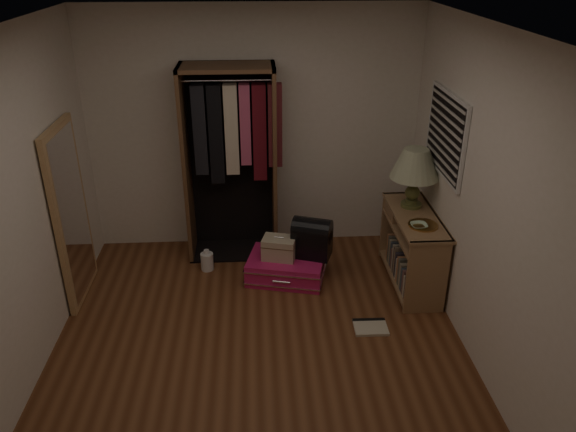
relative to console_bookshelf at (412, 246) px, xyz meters
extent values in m
plane|color=#5C311A|center=(-1.54, -1.03, -0.40)|extent=(4.00, 4.00, 0.00)
cube|color=silver|center=(-1.54, 0.97, 0.90)|extent=(3.50, 0.02, 2.60)
cube|color=silver|center=(-1.54, -3.03, 0.90)|extent=(3.50, 0.02, 2.60)
cube|color=silver|center=(0.21, -1.03, 0.90)|extent=(0.02, 4.00, 2.60)
cube|color=silver|center=(-3.29, -1.03, 0.90)|extent=(0.02, 4.00, 2.60)
cube|color=white|center=(-1.54, -1.03, 2.20)|extent=(3.50, 4.00, 0.01)
cube|color=white|center=(0.19, -0.03, 1.15)|extent=(0.03, 0.96, 0.76)
cube|color=black|center=(0.19, -0.03, 1.15)|extent=(0.03, 0.90, 0.70)
cube|color=beige|center=(0.17, -0.03, 0.84)|extent=(0.01, 0.88, 0.02)
cube|color=beige|center=(0.17, -0.03, 0.92)|extent=(0.01, 0.88, 0.02)
cube|color=beige|center=(0.17, -0.03, 1.00)|extent=(0.01, 0.88, 0.02)
cube|color=beige|center=(0.17, -0.03, 1.07)|extent=(0.01, 0.88, 0.02)
cube|color=beige|center=(0.17, -0.03, 1.15)|extent=(0.01, 0.88, 0.02)
cube|color=beige|center=(0.17, -0.03, 1.23)|extent=(0.01, 0.88, 0.02)
cube|color=beige|center=(0.17, -0.03, 1.31)|extent=(0.01, 0.88, 0.02)
cube|color=beige|center=(0.17, -0.03, 1.39)|extent=(0.01, 0.88, 0.02)
cube|color=beige|center=(0.17, -0.03, 1.46)|extent=(0.01, 0.88, 0.02)
cube|color=#906945|center=(0.00, -0.56, -0.02)|extent=(0.40, 0.03, 0.75)
cube|color=#906945|center=(0.00, 0.51, -0.02)|extent=(0.40, 0.03, 0.75)
cube|color=#906945|center=(0.00, -0.03, -0.34)|extent=(0.40, 1.04, 0.03)
cube|color=#906945|center=(0.00, -0.03, 0.17)|extent=(0.40, 1.04, 0.03)
cube|color=#906945|center=(0.00, -0.03, 0.34)|extent=(0.42, 1.12, 0.03)
cube|color=brown|center=(0.19, -0.03, -0.02)|extent=(0.02, 1.10, 0.75)
cube|color=#906945|center=(-0.01, 0.30, 0.25)|extent=(0.36, 0.38, 0.13)
cube|color=gray|center=(-0.06, -0.50, -0.21)|extent=(0.21, 0.04, 0.23)
cube|color=#4C3833|center=(-0.09, -0.45, -0.20)|extent=(0.16, 0.03, 0.25)
cube|color=#B7AD99|center=(-0.06, -0.41, -0.21)|extent=(0.21, 0.05, 0.22)
cube|color=brown|center=(-0.08, -0.36, -0.20)|extent=(0.17, 0.04, 0.25)
cube|color=#3F4C59|center=(-0.07, -0.30, -0.20)|extent=(0.19, 0.05, 0.24)
cube|color=gray|center=(-0.09, -0.24, -0.19)|extent=(0.15, 0.05, 0.26)
cube|color=#59594C|center=(-0.07, -0.19, -0.18)|extent=(0.19, 0.04, 0.28)
cube|color=#B2724C|center=(-0.06, -0.14, -0.19)|extent=(0.21, 0.04, 0.27)
cube|color=beige|center=(-0.09, -0.09, -0.21)|extent=(0.16, 0.03, 0.23)
cube|color=#332D38|center=(-0.06, -0.05, -0.19)|extent=(0.21, 0.05, 0.27)
cube|color=gray|center=(-0.08, -0.01, -0.17)|extent=(0.18, 0.03, 0.31)
cube|color=#4C3833|center=(-0.09, 0.03, -0.18)|extent=(0.16, 0.03, 0.29)
cube|color=#B7AD99|center=(-0.07, 0.07, -0.17)|extent=(0.19, 0.03, 0.30)
cube|color=brown|center=(-0.08, 0.12, -0.21)|extent=(0.18, 0.04, 0.22)
cube|color=#3F4C59|center=(-0.06, 0.16, -0.18)|extent=(0.21, 0.03, 0.28)
cube|color=gray|center=(-0.08, 0.21, -0.18)|extent=(0.17, 0.04, 0.28)
cube|color=#59594C|center=(-0.07, 0.26, -0.18)|extent=(0.19, 0.04, 0.29)
cube|color=#B2724C|center=(-0.09, 0.31, -0.18)|extent=(0.15, 0.03, 0.29)
cube|color=brown|center=(-2.24, 0.71, 0.63)|extent=(0.04, 0.50, 2.05)
cube|color=brown|center=(-1.33, 0.71, 0.63)|extent=(0.04, 0.50, 2.05)
cube|color=brown|center=(-1.79, 0.71, 1.63)|extent=(0.95, 0.50, 0.04)
cube|color=black|center=(-1.79, 0.95, 0.63)|extent=(0.95, 0.02, 2.05)
cube|color=black|center=(-1.79, 0.71, -0.39)|extent=(0.95, 0.50, 0.02)
cylinder|color=silver|center=(-1.79, 0.71, 1.50)|extent=(0.87, 0.02, 0.02)
cube|color=black|center=(-2.08, 0.69, 1.01)|extent=(0.13, 0.14, 0.91)
cube|color=black|center=(-1.92, 0.69, 0.96)|extent=(0.14, 0.12, 1.02)
cube|color=beige|center=(-1.76, 0.69, 1.01)|extent=(0.13, 0.13, 0.92)
cube|color=#BF4C72|center=(-1.62, 0.69, 1.06)|extent=(0.11, 0.13, 0.82)
cube|color=#590F19|center=(-1.48, 0.69, 0.98)|extent=(0.14, 0.15, 0.99)
cube|color=maroon|center=(-1.32, 0.69, 1.05)|extent=(0.14, 0.11, 0.85)
cube|color=tan|center=(-3.24, -0.03, 0.45)|extent=(0.05, 0.80, 1.70)
cube|color=white|center=(-3.21, -0.03, 0.45)|extent=(0.01, 0.68, 1.58)
cube|color=#C51859|center=(-1.24, 0.12, -0.28)|extent=(0.86, 0.70, 0.24)
cube|color=silver|center=(-1.24, 0.12, -0.34)|extent=(0.88, 0.72, 0.01)
cube|color=silver|center=(-1.24, 0.12, -0.22)|extent=(0.88, 0.72, 0.01)
cylinder|color=silver|center=(-1.31, -0.15, -0.28)|extent=(0.17, 0.06, 0.02)
cube|color=tan|center=(-1.31, 0.12, -0.05)|extent=(0.37, 0.30, 0.22)
cube|color=brown|center=(-1.31, 0.12, 0.00)|extent=(0.38, 0.31, 0.01)
cylinder|color=silver|center=(-1.31, 0.12, 0.07)|extent=(0.09, 0.04, 0.01)
cube|color=black|center=(-0.98, 0.15, -0.02)|extent=(0.44, 0.36, 0.29)
cylinder|color=black|center=(-0.98, 0.15, 0.13)|extent=(0.44, 0.36, 0.25)
cylinder|color=#51572A|center=(0.00, 0.17, 0.37)|extent=(0.21, 0.21, 0.03)
cylinder|color=#51572A|center=(0.00, 0.17, 0.41)|extent=(0.12, 0.12, 0.04)
sphere|color=#51572A|center=(0.00, 0.17, 0.50)|extent=(0.15, 0.15, 0.14)
cylinder|color=#51572A|center=(0.00, 0.17, 0.62)|extent=(0.05, 0.05, 0.09)
cone|color=beige|center=(0.00, 0.17, 0.80)|extent=(0.50, 0.50, 0.29)
cone|color=silver|center=(0.00, 0.17, 0.80)|extent=(0.44, 0.44, 0.27)
cylinder|color=#B28144|center=(0.00, -0.26, 0.36)|extent=(0.28, 0.28, 0.02)
imported|color=#B6DAB6|center=(-0.05, -0.30, 0.37)|extent=(0.16, 0.16, 0.04)
cylinder|color=white|center=(-2.06, 0.33, -0.30)|extent=(0.14, 0.14, 0.19)
cylinder|color=white|center=(-2.06, 0.33, -0.19)|extent=(0.06, 0.06, 0.04)
cube|color=beige|center=(-0.54, -0.78, -0.39)|extent=(0.30, 0.24, 0.02)
cube|color=black|center=(-0.54, -0.68, -0.39)|extent=(0.30, 0.04, 0.03)
camera|label=1|loc=(-1.53, -4.80, 2.70)|focal=35.00mm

